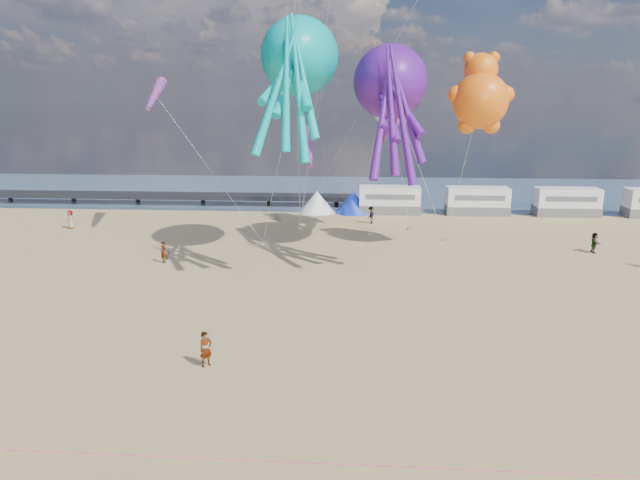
{
  "coord_description": "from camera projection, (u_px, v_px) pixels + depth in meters",
  "views": [
    {
      "loc": [
        2.64,
        -22.2,
        12.24
      ],
      "look_at": [
        0.7,
        6.0,
        5.25
      ],
      "focal_mm": 32.0,
      "sensor_mm": 36.0,
      "label": 1
    }
  ],
  "objects": [
    {
      "name": "tent_white",
      "position": [
        317.0,
        202.0,
        63.2
      ],
      "size": [
        4.0,
        4.0,
        2.4
      ],
      "primitive_type": "cone",
      "color": "white",
      "rests_on": "ground"
    },
    {
      "name": "windsock_mid",
      "position": [
        393.0,
        126.0,
        47.17
      ],
      "size": [
        3.02,
        5.32,
        5.36
      ],
      "primitive_type": null,
      "rotation": [
        0.0,
        0.0,
        -0.4
      ],
      "color": "red"
    },
    {
      "name": "sandbag_e",
      "position": [
        300.0,
        228.0,
        55.36
      ],
      "size": [
        0.5,
        0.35,
        0.22
      ],
      "primitive_type": "cube",
      "color": "gray",
      "rests_on": "ground"
    },
    {
      "name": "sandbag_a",
      "position": [
        263.0,
        243.0,
        49.59
      ],
      "size": [
        0.5,
        0.35,
        0.22
      ],
      "primitive_type": "cube",
      "color": "gray",
      "rests_on": "ground"
    },
    {
      "name": "windsock_right",
      "position": [
        310.0,
        147.0,
        46.03
      ],
      "size": [
        1.45,
        5.52,
        5.45
      ],
      "primitive_type": null,
      "rotation": [
        0.0,
        0.0,
        0.1
      ],
      "color": "red"
    },
    {
      "name": "kite_panda",
      "position": [
        393.0,
        95.0,
        49.93
      ],
      "size": [
        5.83,
        5.6,
        7.11
      ],
      "primitive_type": null,
      "rotation": [
        0.0,
        0.0,
        0.19
      ],
      "color": "silver"
    },
    {
      "name": "beachgoer_4",
      "position": [
        594.0,
        243.0,
        46.59
      ],
      "size": [
        0.41,
        0.99,
        1.68
      ],
      "primitive_type": "imported",
      "rotation": [
        0.0,
        0.0,
        1.57
      ],
      "color": "#7F6659",
      "rests_on": "ground"
    },
    {
      "name": "motorhome_1",
      "position": [
        477.0,
        201.0,
        61.95
      ],
      "size": [
        6.6,
        2.5,
        3.0
      ],
      "primitive_type": "cube",
      "color": "silver",
      "rests_on": "ground"
    },
    {
      "name": "rope_line",
      "position": [
        278.0,
        462.0,
        19.77
      ],
      "size": [
        34.0,
        0.03,
        0.03
      ],
      "primitive_type": "cylinder",
      "rotation": [
        0.0,
        1.57,
        0.0
      ],
      "color": "#F2338C",
      "rests_on": "ground"
    },
    {
      "name": "sandbag_c",
      "position": [
        445.0,
        240.0,
        50.58
      ],
      "size": [
        0.5,
        0.35,
        0.22
      ],
      "primitive_type": "cube",
      "color": "gray",
      "rests_on": "ground"
    },
    {
      "name": "beachgoer_0",
      "position": [
        71.0,
        219.0,
        55.28
      ],
      "size": [
        0.73,
        0.54,
        1.82
      ],
      "primitive_type": "imported",
      "rotation": [
        0.0,
        0.0,
        6.11
      ],
      "color": "#7F6659",
      "rests_on": "ground"
    },
    {
      "name": "water",
      "position": [
        340.0,
        191.0,
        77.87
      ],
      "size": [
        120.0,
        120.0,
        0.0
      ],
      "primitive_type": "plane",
      "color": "#3A516F",
      "rests_on": "ground"
    },
    {
      "name": "kite_octopus_purple",
      "position": [
        390.0,
        82.0,
        43.64
      ],
      "size": [
        8.56,
        11.67,
        12.26
      ],
      "primitive_type": null,
      "rotation": [
        0.0,
        0.0,
        0.42
      ],
      "color": "#521385"
    },
    {
      "name": "beachgoer_5",
      "position": [
        163.0,
        252.0,
        43.66
      ],
      "size": [
        1.48,
        1.43,
        1.68
      ],
      "primitive_type": "imported",
      "rotation": [
        0.0,
        0.0,
        5.54
      ],
      "color": "#7F6659",
      "rests_on": "ground"
    },
    {
      "name": "ground",
      "position": [
        294.0,
        391.0,
        24.62
      ],
      "size": [
        120.0,
        120.0,
        0.0
      ],
      "primitive_type": "plane",
      "color": "tan",
      "rests_on": "ground"
    },
    {
      "name": "sandbag_b",
      "position": [
        369.0,
        233.0,
        53.01
      ],
      "size": [
        0.5,
        0.35,
        0.22
      ],
      "primitive_type": "cube",
      "color": "gray",
      "rests_on": "ground"
    },
    {
      "name": "motorhome_0",
      "position": [
        389.0,
        200.0,
        62.59
      ],
      "size": [
        6.6,
        2.5,
        3.0
      ],
      "primitive_type": "cube",
      "color": "silver",
      "rests_on": "ground"
    },
    {
      "name": "tent_blue",
      "position": [
        353.0,
        202.0,
        62.93
      ],
      "size": [
        4.0,
        4.0,
        2.4
      ],
      "primitive_type": "cone",
      "color": "#1933CC",
      "rests_on": "ground"
    },
    {
      "name": "beachgoer_2",
      "position": [
        371.0,
        215.0,
        57.59
      ],
      "size": [
        0.96,
        1.05,
        1.74
      ],
      "primitive_type": "imported",
      "rotation": [
        0.0,
        0.0,
        4.27
      ],
      "color": "#7F6659",
      "rests_on": "ground"
    },
    {
      "name": "standing_person",
      "position": [
        206.0,
        349.0,
        26.7
      ],
      "size": [
        0.74,
        0.73,
        1.72
      ],
      "primitive_type": "imported",
      "rotation": [
        0.0,
        0.0,
        0.75
      ],
      "color": "tan",
      "rests_on": "ground"
    },
    {
      "name": "windsock_left",
      "position": [
        155.0,
        95.0,
        49.86
      ],
      "size": [
        1.97,
        6.63,
        6.54
      ],
      "primitive_type": null,
      "rotation": [
        0.0,
        0.0,
        0.14
      ],
      "color": "red"
    },
    {
      "name": "motorhome_2",
      "position": [
        567.0,
        202.0,
        61.32
      ],
      "size": [
        6.6,
        2.5,
        3.0
      ],
      "primitive_type": "cube",
      "color": "silver",
      "rests_on": "ground"
    },
    {
      "name": "kite_octopus_teal",
      "position": [
        300.0,
        56.0,
        41.27
      ],
      "size": [
        4.68,
        10.73,
        12.22
      ],
      "primitive_type": null,
      "rotation": [
        0.0,
        0.0,
        0.01
      ],
      "color": "#01A7A6"
    },
    {
      "name": "pier",
      "position": [
        105.0,
        195.0,
        68.86
      ],
      "size": [
        60.0,
        3.0,
        0.5
      ],
      "primitive_type": "cube",
      "color": "black",
      "rests_on": "ground"
    },
    {
      "name": "kite_teddy_orange",
      "position": [
        480.0,
        101.0,
        43.11
      ],
      "size": [
        5.86,
        5.61,
        7.22
      ],
      "primitive_type": null,
      "rotation": [
        0.0,
        0.0,
        0.17
      ],
      "color": "orange"
    },
    {
      "name": "sandbag_d",
      "position": [
        411.0,
        229.0,
        54.96
      ],
      "size": [
        0.5,
        0.35,
        0.22
      ],
      "primitive_type": "cube",
      "color": "gray",
      "rests_on": "ground"
    }
  ]
}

